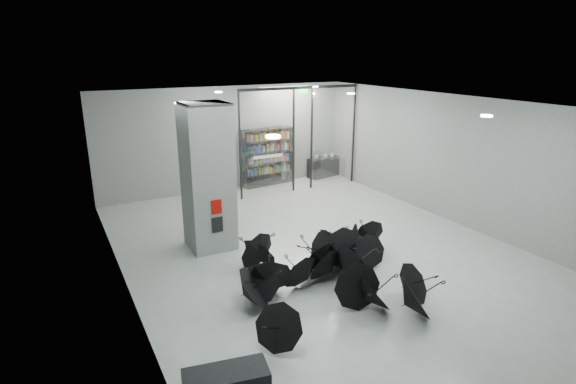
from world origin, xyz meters
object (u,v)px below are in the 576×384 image
bench (226,383)px  bookshelf (267,157)px  column (208,177)px  shop_counter (323,167)px  umbrella_cluster (327,272)px

bench → bookshelf: size_ratio=0.58×
bench → bookshelf: 11.96m
bookshelf → column: bearing=-136.5°
bookshelf → shop_counter: bearing=-6.6°
bench → umbrella_cluster: bearing=45.0°
shop_counter → column: bearing=-156.5°
bench → shop_counter: 13.41m
shop_counter → umbrella_cluster: umbrella_cluster is taller
umbrella_cluster → bench: bearing=-146.0°
bench → column: bearing=84.2°
shop_counter → umbrella_cluster: 9.58m
umbrella_cluster → bookshelf: bearing=73.6°
column → bench: size_ratio=2.95×
bookshelf → shop_counter: size_ratio=1.63×
column → umbrella_cluster: size_ratio=0.75×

